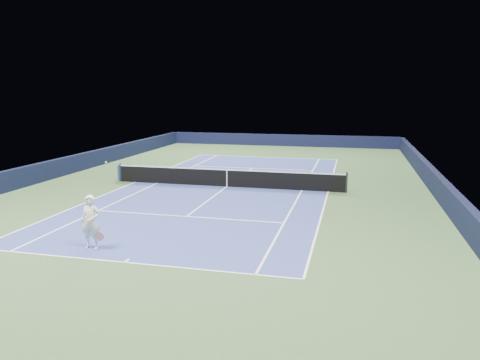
# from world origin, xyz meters

# --- Properties ---
(ground) EXTENTS (40.00, 40.00, 0.00)m
(ground) POSITION_xyz_m (0.00, 0.00, 0.00)
(ground) COLOR #334F2B
(ground) RESTS_ON ground
(wall_far) EXTENTS (22.00, 0.35, 1.10)m
(wall_far) POSITION_xyz_m (0.00, 19.82, 0.55)
(wall_far) COLOR #111333
(wall_far) RESTS_ON ground
(wall_right) EXTENTS (0.35, 40.00, 1.10)m
(wall_right) POSITION_xyz_m (10.82, 0.00, 0.55)
(wall_right) COLOR black
(wall_right) RESTS_ON ground
(wall_left) EXTENTS (0.35, 40.00, 1.10)m
(wall_left) POSITION_xyz_m (-10.82, 0.00, 0.55)
(wall_left) COLOR black
(wall_left) RESTS_ON ground
(court_surface) EXTENTS (10.97, 23.77, 0.01)m
(court_surface) POSITION_xyz_m (0.00, 0.00, 0.00)
(court_surface) COLOR navy
(court_surface) RESTS_ON ground
(baseline_far) EXTENTS (10.97, 0.08, 0.00)m
(baseline_far) POSITION_xyz_m (0.00, 11.88, 0.01)
(baseline_far) COLOR white
(baseline_far) RESTS_ON ground
(baseline_near) EXTENTS (10.97, 0.08, 0.00)m
(baseline_near) POSITION_xyz_m (0.00, -11.88, 0.01)
(baseline_near) COLOR white
(baseline_near) RESTS_ON ground
(sideline_doubles_right) EXTENTS (0.08, 23.77, 0.00)m
(sideline_doubles_right) POSITION_xyz_m (5.49, 0.00, 0.01)
(sideline_doubles_right) COLOR white
(sideline_doubles_right) RESTS_ON ground
(sideline_doubles_left) EXTENTS (0.08, 23.77, 0.00)m
(sideline_doubles_left) POSITION_xyz_m (-5.49, 0.00, 0.01)
(sideline_doubles_left) COLOR white
(sideline_doubles_left) RESTS_ON ground
(sideline_singles_right) EXTENTS (0.08, 23.77, 0.00)m
(sideline_singles_right) POSITION_xyz_m (4.12, 0.00, 0.01)
(sideline_singles_right) COLOR white
(sideline_singles_right) RESTS_ON ground
(sideline_singles_left) EXTENTS (0.08, 23.77, 0.00)m
(sideline_singles_left) POSITION_xyz_m (-4.12, 0.00, 0.01)
(sideline_singles_left) COLOR white
(sideline_singles_left) RESTS_ON ground
(service_line_far) EXTENTS (8.23, 0.08, 0.00)m
(service_line_far) POSITION_xyz_m (0.00, 6.40, 0.01)
(service_line_far) COLOR white
(service_line_far) RESTS_ON ground
(service_line_near) EXTENTS (8.23, 0.08, 0.00)m
(service_line_near) POSITION_xyz_m (0.00, -6.40, 0.01)
(service_line_near) COLOR white
(service_line_near) RESTS_ON ground
(center_service_line) EXTENTS (0.08, 12.80, 0.00)m
(center_service_line) POSITION_xyz_m (0.00, 0.00, 0.01)
(center_service_line) COLOR white
(center_service_line) RESTS_ON ground
(center_mark_far) EXTENTS (0.08, 0.30, 0.00)m
(center_mark_far) POSITION_xyz_m (0.00, 11.73, 0.01)
(center_mark_far) COLOR white
(center_mark_far) RESTS_ON ground
(center_mark_near) EXTENTS (0.08, 0.30, 0.00)m
(center_mark_near) POSITION_xyz_m (0.00, -11.73, 0.01)
(center_mark_near) COLOR white
(center_mark_near) RESTS_ON ground
(tennis_net) EXTENTS (12.90, 0.10, 1.07)m
(tennis_net) POSITION_xyz_m (0.00, 0.00, 0.50)
(tennis_net) COLOR black
(tennis_net) RESTS_ON ground
(sponsor_cube) EXTENTS (0.60, 0.53, 0.91)m
(sponsor_cube) POSITION_xyz_m (-6.40, 0.42, 0.45)
(sponsor_cube) COLOR #1B42A6
(sponsor_cube) RESTS_ON ground
(tennis_player) EXTENTS (0.82, 1.27, 2.79)m
(tennis_player) POSITION_xyz_m (-1.67, -10.92, 0.91)
(tennis_player) COLOR white
(tennis_player) RESTS_ON ground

